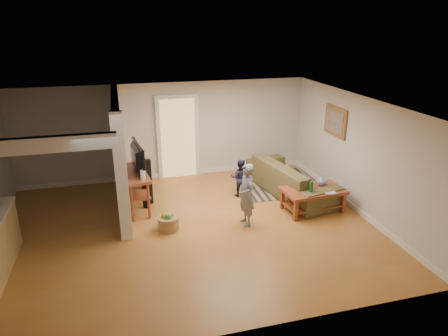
{
  "coord_description": "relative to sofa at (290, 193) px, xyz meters",
  "views": [
    {
      "loc": [
        -1.14,
        -7.09,
        3.97
      ],
      "look_at": [
        0.85,
        0.35,
        1.1
      ],
      "focal_mm": 32.0,
      "sensor_mm": 36.0,
      "label": 1
    }
  ],
  "objects": [
    {
      "name": "area_rug",
      "position": [
        0.26,
        0.6,
        0.01
      ],
      "size": [
        2.74,
        2.06,
        0.01
      ],
      "primitive_type": "cube",
      "rotation": [
        0.0,
        0.0,
        -0.05
      ],
      "color": "black",
      "rests_on": "ground"
    },
    {
      "name": "speaker_left",
      "position": [
        -3.47,
        0.09,
        0.57
      ],
      "size": [
        0.14,
        0.14,
        1.14
      ],
      "primitive_type": "cube",
      "rotation": [
        0.0,
        0.0,
        -0.28
      ],
      "color": "black",
      "rests_on": "ground"
    },
    {
      "name": "sofa",
      "position": [
        0.0,
        0.0,
        0.0
      ],
      "size": [
        1.52,
        2.81,
        0.78
      ],
      "primitive_type": "imported",
      "rotation": [
        0.0,
        0.0,
        1.76
      ],
      "color": "#443C22",
      "rests_on": "ground"
    },
    {
      "name": "coffee_table",
      "position": [
        0.08,
        -1.0,
        0.4
      ],
      "size": [
        1.37,
        0.86,
        0.78
      ],
      "rotation": [
        0.0,
        0.0,
        0.07
      ],
      "color": "brown",
      "rests_on": "ground"
    },
    {
      "name": "child",
      "position": [
        -1.54,
        -1.22,
        0.0
      ],
      "size": [
        0.36,
        0.5,
        1.31
      ],
      "primitive_type": "imported",
      "rotation": [
        0.0,
        0.0,
        -1.48
      ],
      "color": "gray",
      "rests_on": "ground"
    },
    {
      "name": "ground",
      "position": [
        -2.74,
        -1.11,
        0.0
      ],
      "size": [
        7.5,
        7.5,
        0.0
      ],
      "primitive_type": "plane",
      "color": "#955B26",
      "rests_on": "ground"
    },
    {
      "name": "tv_console",
      "position": [
        -3.67,
        0.11,
        0.79
      ],
      "size": [
        0.68,
        1.43,
        1.19
      ],
      "rotation": [
        0.0,
        0.0,
        0.13
      ],
      "color": "brown",
      "rests_on": "ground"
    },
    {
      "name": "toy_basket",
      "position": [
        -3.12,
        -1.04,
        0.16
      ],
      "size": [
        0.43,
        0.43,
        0.38
      ],
      "color": "olive",
      "rests_on": "ground"
    },
    {
      "name": "room_shell",
      "position": [
        -3.8,
        -0.68,
        1.46
      ],
      "size": [
        7.54,
        6.02,
        2.52
      ],
      "color": "beige",
      "rests_on": "ground"
    },
    {
      "name": "speaker_right",
      "position": [
        -3.36,
        0.29,
        0.54
      ],
      "size": [
        0.14,
        0.14,
        1.07
      ],
      "primitive_type": "cube",
      "rotation": [
        0.0,
        0.0,
        0.32
      ],
      "color": "black",
      "rests_on": "ground"
    },
    {
      "name": "toddler",
      "position": [
        -1.25,
        0.17,
        0.0
      ],
      "size": [
        0.54,
        0.48,
        0.92
      ],
      "primitive_type": "imported",
      "rotation": [
        0.0,
        0.0,
        2.79
      ],
      "color": "#1E223E",
      "rests_on": "ground"
    }
  ]
}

